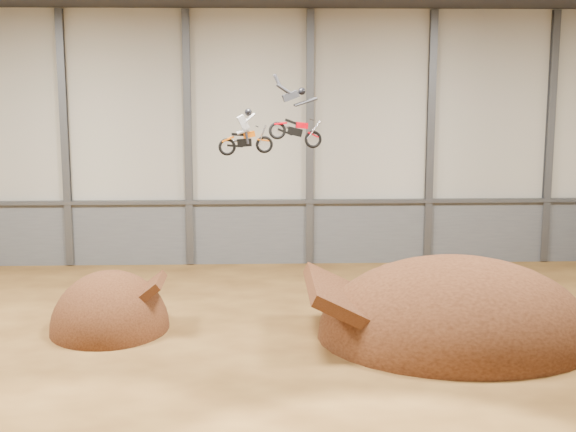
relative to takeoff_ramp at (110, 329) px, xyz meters
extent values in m
plane|color=#543516|center=(5.72, -3.26, 0.00)|extent=(40.00, 40.00, 0.00)
cube|color=#BDB8A7|center=(5.72, 11.74, 7.00)|extent=(40.00, 0.10, 14.00)
cube|color=#585C61|center=(5.72, 11.64, 1.75)|extent=(39.80, 0.18, 3.50)
cube|color=#47494F|center=(5.72, 11.49, 3.55)|extent=(39.80, 0.35, 0.20)
cube|color=#47494F|center=(-4.28, 11.54, 7.00)|extent=(0.40, 0.36, 13.90)
cube|color=#47494F|center=(2.38, 11.54, 7.00)|extent=(0.40, 0.36, 13.90)
cube|color=#47494F|center=(9.05, 11.54, 7.00)|extent=(0.40, 0.36, 13.90)
cube|color=#47494F|center=(15.72, 11.54, 7.00)|extent=(0.40, 0.36, 13.90)
cube|color=#47494F|center=(22.38, 11.54, 7.00)|extent=(0.40, 0.36, 13.90)
ellipsoid|color=#35190D|center=(0.00, 0.00, 0.00)|extent=(4.90, 5.65, 4.90)
ellipsoid|color=#35190D|center=(14.18, -1.45, 0.00)|extent=(11.20, 9.90, 6.46)
camera|label=1|loc=(6.27, -32.41, 10.43)|focal=50.00mm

